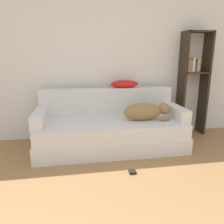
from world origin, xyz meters
name	(u,v)px	position (x,y,z in m)	size (l,w,h in m)	color
wall_back	(112,53)	(0.00, 2.83, 1.35)	(7.18, 0.06, 2.70)	silver
couch	(111,134)	(-0.11, 2.24, 0.20)	(2.08, 0.87, 0.42)	silver
couch_backrest	(107,101)	(-0.11, 2.61, 0.62)	(2.04, 0.15, 0.41)	silver
couch_arm_left	(40,118)	(-1.08, 2.24, 0.50)	(0.15, 0.68, 0.18)	silver
couch_arm_right	(175,112)	(0.85, 2.24, 0.50)	(0.15, 0.68, 0.18)	silver
dog	(146,111)	(0.38, 2.19, 0.54)	(0.68, 0.24, 0.25)	olive
laptop	(105,122)	(-0.21, 2.17, 0.42)	(0.33, 0.24, 0.02)	silver
throw_pillow	(124,84)	(0.16, 2.62, 0.88)	(0.44, 0.21, 0.11)	red
bookshelf	(193,78)	(1.33, 2.65, 0.95)	(0.45, 0.26, 1.68)	#2D2319
power_adapter	(132,172)	(0.02, 1.50, 0.01)	(0.08, 0.08, 0.03)	black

